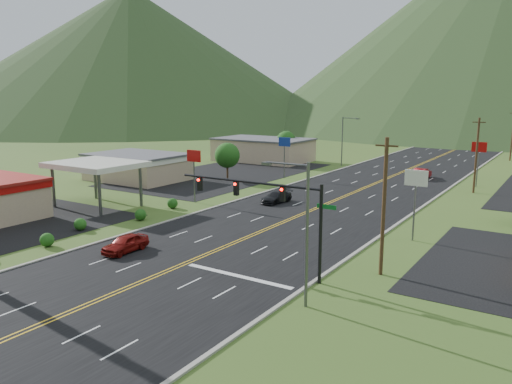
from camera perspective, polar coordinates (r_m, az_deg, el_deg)
The scene contains 22 objects.
ground at distance 32.05m, azimuth -22.69°, elevation -13.54°, with size 500.00×500.00×0.00m, color #33501C.
road at distance 32.05m, azimuth -22.69°, elevation -13.54°, with size 20.00×460.00×0.04m, color black.
curb_east at distance 25.10m, azimuth -8.52°, elevation -19.92°, with size 0.30×460.00×0.14m, color gray.
traffic_signal at distance 35.83m, azimuth 1.64°, elevation -1.12°, with size 13.10×0.43×7.00m.
streetlight_east at distance 30.24m, azimuth 5.32°, elevation -3.74°, with size 3.28×0.25×9.00m.
streetlight_west at distance 93.64m, azimuth 10.01°, elevation 6.12°, with size 3.28×0.25×9.00m.
gas_canopy at distance 60.67m, azimuth -17.82°, elevation 2.90°, with size 10.00×8.00×5.30m.
building_west_mid at distance 78.95m, azimuth -13.39°, elevation 2.98°, with size 14.40×10.40×4.10m.
building_west_far at distance 99.67m, azimuth 0.80°, elevation 4.88°, with size 18.40×11.40×4.50m.
pole_sign_west_a at distance 60.56m, azimuth -7.11°, elevation 3.51°, with size 2.00×0.18×6.40m.
pole_sign_west_b at distance 78.57m, azimuth 3.27°, elevation 5.27°, with size 2.00×0.18×6.40m.
pole_sign_east_a at distance 46.15m, azimuth 17.80°, elevation 0.73°, with size 2.00×0.18×6.40m.
pole_sign_east_b at distance 77.25m, azimuth 24.12°, elevation 4.24°, with size 2.00×0.18×6.40m.
tree_west_a at distance 76.10m, azimuth -3.31°, elevation 4.21°, with size 3.84×3.84×5.82m.
tree_west_b at distance 101.41m, azimuth 3.46°, elevation 5.89°, with size 3.84×3.84×5.82m.
utility_pole_a at distance 36.57m, azimuth 14.40°, elevation -1.55°, with size 1.60×0.28×10.00m.
utility_pole_b at distance 72.25m, azimuth 23.88°, elevation 3.91°, with size 1.60×0.28×10.00m.
utility_pole_c at distance 111.80m, azimuth 27.24°, elevation 5.81°, with size 1.60×0.28×10.00m.
mountain_nw at distance 239.41m, azimuth -14.02°, elevation 14.77°, with size 190.00×190.00×60.00m, color black.
car_red_near at distance 42.99m, azimuth -14.71°, elevation -5.75°, with size 1.72×4.29×1.46m, color maroon.
car_dark_mid at distance 60.46m, azimuth 2.34°, elevation -0.63°, with size 1.90×4.67×1.35m, color black.
car_red_far at distance 82.36m, azimuth 18.42°, elevation 2.02°, with size 1.73×4.96×1.63m, color maroon.
Camera 1 is at (24.64, -15.97, 12.84)m, focal length 35.00 mm.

